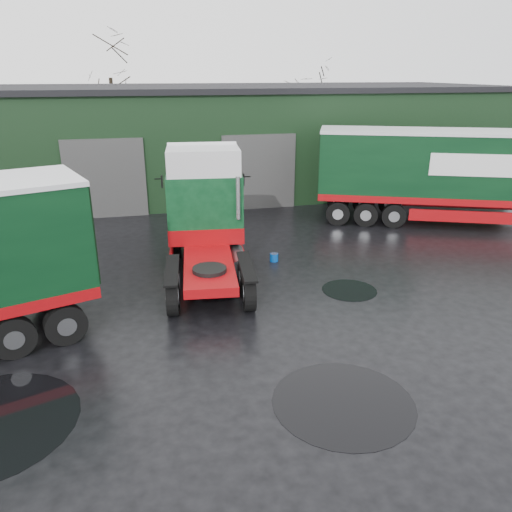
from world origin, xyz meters
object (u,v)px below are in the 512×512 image
at_px(warehouse, 238,137).
at_px(hero_tractor, 206,220).
at_px(wash_bucket, 274,257).
at_px(lorry_right, 458,178).
at_px(tree_back_a, 113,103).
at_px(tree_back_b, 307,113).

distance_m(warehouse, hero_tractor, 16.05).
bearing_deg(wash_bucket, lorry_right, 17.47).
bearing_deg(warehouse, tree_back_a, 128.66).
bearing_deg(warehouse, lorry_right, -51.45).
xyz_separation_m(lorry_right, tree_back_a, (-16.77, 21.00, 2.47)).
xyz_separation_m(tree_back_a, tree_back_b, (16.00, 0.00, -1.00)).
distance_m(warehouse, lorry_right, 14.09).
xyz_separation_m(hero_tractor, tree_back_a, (-3.91, 25.50, 2.47)).
bearing_deg(tree_back_b, lorry_right, -87.91).
height_order(warehouse, tree_back_b, tree_back_b).
bearing_deg(lorry_right, tree_back_b, -156.04).
relative_size(wash_bucket, tree_back_b, 0.04).
xyz_separation_m(hero_tractor, lorry_right, (12.86, 4.50, -0.00)).
xyz_separation_m(warehouse, hero_tractor, (-4.09, -15.50, -0.87)).
xyz_separation_m(warehouse, tree_back_a, (-8.00, 10.00, 1.59)).
bearing_deg(wash_bucket, warehouse, 84.85).
bearing_deg(tree_back_a, wash_bucket, -74.45).
bearing_deg(tree_back_a, hero_tractor, -81.29).
height_order(warehouse, hero_tractor, warehouse).
bearing_deg(tree_back_b, tree_back_a, 180.00).
xyz_separation_m(wash_bucket, tree_back_b, (9.28, 24.16, 3.59)).
relative_size(warehouse, lorry_right, 1.87).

